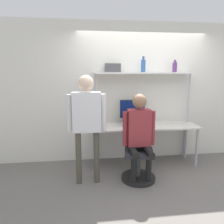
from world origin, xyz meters
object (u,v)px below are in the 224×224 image
object	(u,v)px
laptop	(132,123)
person_standing	(87,116)
bottle_purple	(175,67)
office_chair	(138,162)
monitor	(132,111)
bottle_blue	(143,66)
storage_box	(113,68)
person_seated	(139,130)
cell_phone	(147,127)

from	to	relation	value
laptop	person_standing	distance (m)	1.03
bottle_purple	office_chair	bearing A→B (deg)	-139.02
monitor	laptop	xyz separation A→B (m)	(-0.06, -0.23, -0.19)
monitor	office_chair	size ratio (longest dim) A/B	0.52
bottle_purple	bottle_blue	xyz separation A→B (m)	(-0.62, -0.00, 0.02)
bottle_blue	monitor	bearing A→B (deg)	-179.52
bottle_purple	storage_box	size ratio (longest dim) A/B	0.85
monitor	person_seated	size ratio (longest dim) A/B	0.35
person_seated	storage_box	size ratio (longest dim) A/B	5.23
person_seated	person_standing	world-z (taller)	person_standing
office_chair	monitor	bearing A→B (deg)	86.13
monitor	storage_box	xyz separation A→B (m)	(-0.39, 0.00, 0.81)
bottle_purple	bottle_blue	world-z (taller)	bottle_blue
bottle_purple	cell_phone	bearing A→B (deg)	-153.05
laptop	bottle_blue	bearing A→B (deg)	42.62
person_seated	office_chair	bearing A→B (deg)	80.27
person_seated	cell_phone	bearing A→B (deg)	61.07
cell_phone	bottle_blue	bearing A→B (deg)	94.13
office_chair	storage_box	distance (m)	1.74
laptop	storage_box	size ratio (longest dim) A/B	1.20
laptop	bottle_purple	xyz separation A→B (m)	(0.87, 0.23, 1.01)
person_standing	bottle_blue	distance (m)	1.54
person_standing	bottle_blue	bearing A→B (deg)	35.87
bottle_purple	monitor	bearing A→B (deg)	-179.89
laptop	monitor	bearing A→B (deg)	75.83
cell_phone	office_chair	world-z (taller)	office_chair
laptop	bottle_purple	size ratio (longest dim) A/B	1.41
bottle_purple	storage_box	distance (m)	1.19
office_chair	bottle_purple	xyz separation A→B (m)	(0.86, 0.75, 1.55)
office_chair	bottle_blue	size ratio (longest dim) A/B	3.29
office_chair	person_seated	bearing A→B (deg)	-99.73
cell_phone	bottle_blue	distance (m)	1.15
cell_phone	bottle_purple	size ratio (longest dim) A/B	0.65
monitor	bottle_purple	distance (m)	1.16
monitor	cell_phone	distance (m)	0.45
office_chair	cell_phone	bearing A→B (deg)	59.30
monitor	person_standing	distance (m)	1.18
laptop	bottle_blue	xyz separation A→B (m)	(0.25, 0.23, 1.04)
cell_phone	person_standing	size ratio (longest dim) A/B	0.09
person_seated	bottle_blue	xyz separation A→B (m)	(0.25, 0.79, 1.03)
office_chair	bottle_blue	bearing A→B (deg)	72.07
office_chair	bottle_purple	bearing A→B (deg)	40.98
laptop	storage_box	bearing A→B (deg)	145.11
office_chair	person_standing	distance (m)	1.16
person_seated	storage_box	xyz separation A→B (m)	(-0.33, 0.79, 0.99)
person_seated	person_standing	distance (m)	0.87
bottle_purple	storage_box	xyz separation A→B (m)	(-1.19, -0.00, -0.02)
person_standing	storage_box	distance (m)	1.18
monitor	person_standing	xyz separation A→B (m)	(-0.89, -0.78, 0.08)
storage_box	bottle_purple	bearing A→B (deg)	0.00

